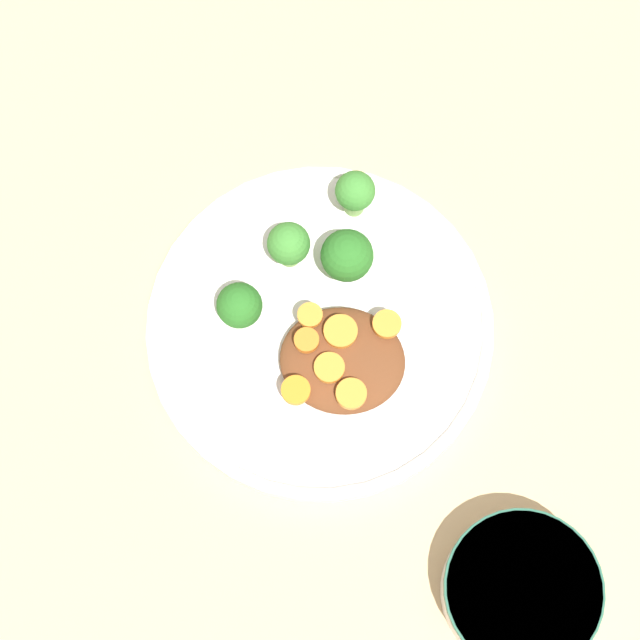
# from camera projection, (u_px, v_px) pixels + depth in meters

# --- Properties ---
(ground_plane) EXTENTS (4.00, 4.00, 0.00)m
(ground_plane) POSITION_uv_depth(u_px,v_px,m) (320.00, 332.00, 0.86)
(ground_plane) COLOR tan
(plate) EXTENTS (0.27, 0.27, 0.02)m
(plate) POSITION_uv_depth(u_px,v_px,m) (320.00, 328.00, 0.85)
(plate) COLOR white
(plate) RESTS_ON ground_plane
(dip_bowl) EXTENTS (0.11, 0.11, 0.04)m
(dip_bowl) POSITION_uv_depth(u_px,v_px,m) (520.00, 591.00, 0.77)
(dip_bowl) COLOR silver
(dip_bowl) RESTS_ON ground_plane
(stew_mound) EXTENTS (0.10, 0.09, 0.02)m
(stew_mound) POSITION_uv_depth(u_px,v_px,m) (342.00, 360.00, 0.82)
(stew_mound) COLOR brown
(stew_mound) RESTS_ON plate
(broccoli_floret_0) EXTENTS (0.03, 0.03, 0.05)m
(broccoli_floret_0) POSITION_uv_depth(u_px,v_px,m) (289.00, 245.00, 0.83)
(broccoli_floret_0) COLOR #759E51
(broccoli_floret_0) RESTS_ON plate
(broccoli_floret_1) EXTENTS (0.04, 0.04, 0.05)m
(broccoli_floret_1) POSITION_uv_depth(u_px,v_px,m) (347.00, 256.00, 0.82)
(broccoli_floret_1) COLOR #759E51
(broccoli_floret_1) RESTS_ON plate
(broccoli_floret_2) EXTENTS (0.04, 0.04, 0.05)m
(broccoli_floret_2) POSITION_uv_depth(u_px,v_px,m) (240.00, 304.00, 0.82)
(broccoli_floret_2) COLOR #7FA85B
(broccoli_floret_2) RESTS_ON plate
(broccoli_floret_3) EXTENTS (0.03, 0.03, 0.05)m
(broccoli_floret_3) POSITION_uv_depth(u_px,v_px,m) (355.00, 193.00, 0.84)
(broccoli_floret_3) COLOR #759E51
(broccoli_floret_3) RESTS_ON plate
(carrot_slice_0) EXTENTS (0.02, 0.02, 0.01)m
(carrot_slice_0) POSITION_uv_depth(u_px,v_px,m) (307.00, 340.00, 0.81)
(carrot_slice_0) COLOR orange
(carrot_slice_0) RESTS_ON stew_mound
(carrot_slice_1) EXTENTS (0.02, 0.02, 0.01)m
(carrot_slice_1) POSITION_uv_depth(u_px,v_px,m) (387.00, 323.00, 0.82)
(carrot_slice_1) COLOR orange
(carrot_slice_1) RESTS_ON stew_mound
(carrot_slice_2) EXTENTS (0.02, 0.02, 0.01)m
(carrot_slice_2) POSITION_uv_depth(u_px,v_px,m) (296.00, 390.00, 0.80)
(carrot_slice_2) COLOR orange
(carrot_slice_2) RESTS_ON stew_mound
(carrot_slice_3) EXTENTS (0.03, 0.03, 0.01)m
(carrot_slice_3) POSITION_uv_depth(u_px,v_px,m) (341.00, 331.00, 0.81)
(carrot_slice_3) COLOR orange
(carrot_slice_3) RESTS_ON stew_mound
(carrot_slice_4) EXTENTS (0.02, 0.02, 0.01)m
(carrot_slice_4) POSITION_uv_depth(u_px,v_px,m) (351.00, 394.00, 0.80)
(carrot_slice_4) COLOR orange
(carrot_slice_4) RESTS_ON stew_mound
(carrot_slice_5) EXTENTS (0.02, 0.02, 0.00)m
(carrot_slice_5) POSITION_uv_depth(u_px,v_px,m) (310.00, 313.00, 0.82)
(carrot_slice_5) COLOR orange
(carrot_slice_5) RESTS_ON stew_mound
(carrot_slice_6) EXTENTS (0.02, 0.02, 0.01)m
(carrot_slice_6) POSITION_uv_depth(u_px,v_px,m) (329.00, 368.00, 0.80)
(carrot_slice_6) COLOR orange
(carrot_slice_6) RESTS_ON stew_mound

